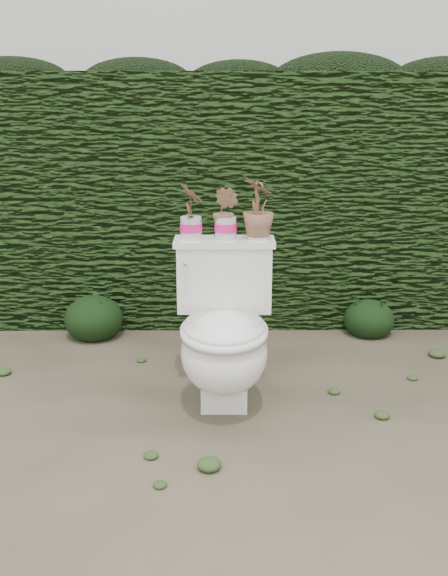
{
  "coord_description": "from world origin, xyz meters",
  "views": [
    {
      "loc": [
        -0.11,
        -2.81,
        1.44
      ],
      "look_at": [
        -0.09,
        0.21,
        0.55
      ],
      "focal_mm": 40.0,
      "sensor_mm": 36.0,
      "label": 1
    }
  ],
  "objects_px": {
    "toilet": "(224,335)",
    "potted_plant_right": "(258,210)",
    "potted_plant_left": "(191,213)",
    "potted_plant_center": "(226,214)"
  },
  "relations": [
    {
      "from": "potted_plant_left",
      "to": "potted_plant_right",
      "type": "relative_size",
      "value": 0.91
    },
    {
      "from": "potted_plant_left",
      "to": "potted_plant_center",
      "type": "xyz_separation_m",
      "value": [
        0.17,
        -0.0,
        -0.01
      ]
    },
    {
      "from": "potted_plant_center",
      "to": "potted_plant_right",
      "type": "distance_m",
      "value": 0.16
    },
    {
      "from": "toilet",
      "to": "potted_plant_right",
      "type": "bearing_deg",
      "value": 55.16
    },
    {
      "from": "toilet",
      "to": "potted_plant_right",
      "type": "relative_size",
      "value": 2.73
    },
    {
      "from": "potted_plant_right",
      "to": "toilet",
      "type": "bearing_deg",
      "value": 113.65
    },
    {
      "from": "potted_plant_center",
      "to": "potted_plant_left",
      "type": "bearing_deg",
      "value": -141.76
    },
    {
      "from": "toilet",
      "to": "potted_plant_right",
      "type": "height_order",
      "value": "potted_plant_right"
    },
    {
      "from": "potted_plant_center",
      "to": "potted_plant_right",
      "type": "relative_size",
      "value": 0.86
    },
    {
      "from": "potted_plant_left",
      "to": "potted_plant_right",
      "type": "xyz_separation_m",
      "value": [
        0.33,
        -0.0,
        0.01
      ]
    }
  ]
}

